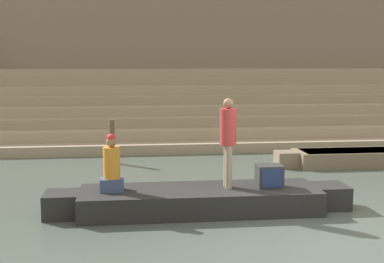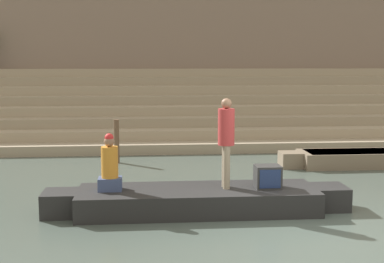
# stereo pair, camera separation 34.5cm
# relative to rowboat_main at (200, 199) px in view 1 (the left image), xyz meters

# --- Properties ---
(ground_plane) EXTENTS (120.00, 120.00, 0.00)m
(ground_plane) POSITION_rel_rowboat_main_xyz_m (1.78, -1.28, -0.23)
(ground_plane) COLOR #47544C
(ghat_steps) EXTENTS (36.00, 6.06, 2.43)m
(ghat_steps) POSITION_rel_rowboat_main_xyz_m (1.78, 9.87, 0.63)
(ghat_steps) COLOR gray
(ghat_steps) RESTS_ON ground
(back_wall) EXTENTS (34.20, 1.28, 6.96)m
(back_wall) POSITION_rel_rowboat_main_xyz_m (1.78, 12.61, 3.22)
(back_wall) COLOR #7F6B5B
(back_wall) RESTS_ON ground
(rowboat_main) EXTENTS (5.61, 1.42, 0.44)m
(rowboat_main) POSITION_rel_rowboat_main_xyz_m (0.00, 0.00, 0.00)
(rowboat_main) COLOR black
(rowboat_main) RESTS_ON ground
(person_standing) EXTENTS (0.30, 0.30, 1.66)m
(person_standing) POSITION_rel_rowboat_main_xyz_m (0.53, 0.02, 1.17)
(person_standing) COLOR gray
(person_standing) RESTS_ON rowboat_main
(person_rowing) EXTENTS (0.42, 0.33, 1.04)m
(person_rowing) POSITION_rel_rowboat_main_xyz_m (-1.59, 0.02, 0.63)
(person_rowing) COLOR #3D4C75
(person_rowing) RESTS_ON rowboat_main
(tv_set) EXTENTS (0.47, 0.40, 0.42)m
(tv_set) POSITION_rel_rowboat_main_xyz_m (1.30, -0.05, 0.41)
(tv_set) COLOR #2D2D2D
(tv_set) RESTS_ON rowboat_main
(moored_boat_shore) EXTENTS (5.03, 1.06, 0.40)m
(moored_boat_shore) POSITION_rel_rowboat_main_xyz_m (5.05, 3.85, -0.02)
(moored_boat_shore) COLOR #756651
(moored_boat_shore) RESTS_ON ground
(mooring_post) EXTENTS (0.14, 0.14, 1.19)m
(mooring_post) POSITION_rel_rowboat_main_xyz_m (-1.73, 4.90, 0.36)
(mooring_post) COLOR brown
(mooring_post) RESTS_ON ground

